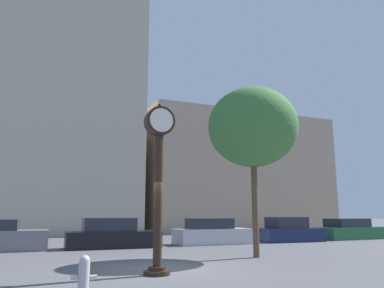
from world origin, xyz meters
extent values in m
plane|color=#515156|center=(0.00, 0.00, 0.00)|extent=(200.00, 200.00, 0.00)
cube|color=#BCB29E|center=(-3.14, 24.00, 16.62)|extent=(15.07, 12.00, 33.23)
cube|color=tan|center=(14.73, 24.00, 5.57)|extent=(18.73, 12.00, 11.13)
cylinder|color=black|center=(-0.48, -0.78, 0.06)|extent=(0.73, 0.73, 0.12)
cylinder|color=black|center=(-0.48, -0.78, 0.17)|extent=(0.48, 0.48, 0.10)
cylinder|color=black|center=(-0.48, -0.78, 2.04)|extent=(0.24, 0.24, 3.63)
cylinder|color=black|center=(-0.48, -0.78, 4.27)|extent=(0.84, 0.38, 0.84)
cylinder|color=white|center=(-0.48, -0.98, 4.27)|extent=(0.69, 0.02, 0.69)
cylinder|color=white|center=(-0.48, -0.58, 4.27)|extent=(0.69, 0.02, 0.69)
sphere|color=black|center=(-0.48, -0.78, 4.76)|extent=(0.12, 0.12, 0.12)
cube|color=black|center=(-0.01, 7.79, 0.40)|extent=(4.52, 1.84, 0.79)
cube|color=#232833|center=(-0.23, 7.80, 1.11)|extent=(2.50, 1.57, 0.63)
cube|color=#BCBCC1|center=(5.49, 8.06, 0.41)|extent=(4.18, 1.85, 0.82)
cube|color=#232833|center=(5.28, 8.06, 1.10)|extent=(2.31, 1.62, 0.56)
cube|color=#19234C|center=(10.49, 7.90, 0.39)|extent=(3.95, 1.92, 0.79)
cube|color=#232833|center=(10.30, 7.91, 1.11)|extent=(2.20, 1.62, 0.64)
cube|color=#236038|center=(15.56, 8.23, 0.39)|extent=(4.76, 1.99, 0.77)
cube|color=#232833|center=(15.32, 8.22, 1.05)|extent=(2.63, 1.71, 0.55)
cylinder|color=#B7B7BC|center=(-2.64, -2.69, 0.32)|extent=(0.22, 0.22, 0.65)
sphere|color=#B7B7BC|center=(-2.64, -2.69, 0.69)|extent=(0.21, 0.21, 0.21)
cylinder|color=#B7B7BC|center=(-2.83, -2.69, 0.36)|extent=(0.15, 0.08, 0.08)
cylinder|color=#B7B7BC|center=(-2.46, -2.69, 0.36)|extent=(0.15, 0.08, 0.08)
cylinder|color=brown|center=(4.23, 1.68, 1.99)|extent=(0.24, 0.24, 3.99)
ellipsoid|color=#3D7538|center=(4.23, 1.68, 5.07)|extent=(3.59, 3.59, 3.23)
camera|label=1|loc=(-3.69, -10.91, 1.63)|focal=35.00mm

